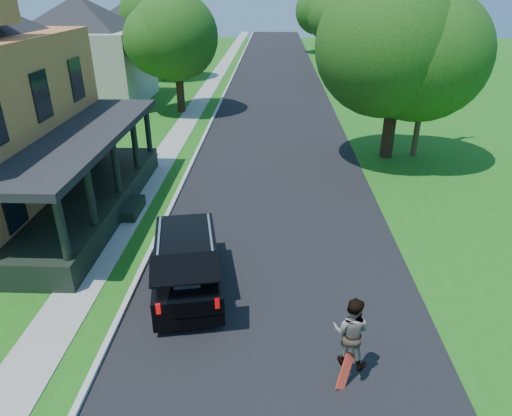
{
  "coord_description": "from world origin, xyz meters",
  "views": [
    {
      "loc": [
        -0.17,
        -9.13,
        7.75
      ],
      "look_at": [
        -0.64,
        3.0,
        1.8
      ],
      "focal_mm": 32.0,
      "sensor_mm": 36.0,
      "label": 1
    }
  ],
  "objects_px": {
    "skateboarder": "(351,332)",
    "tree_right_near": "(400,37)",
    "black_suv": "(187,263)",
    "utility_pole_near": "(432,36)"
  },
  "relations": [
    {
      "from": "black_suv",
      "to": "utility_pole_near",
      "type": "distance_m",
      "value": 15.71
    },
    {
      "from": "utility_pole_near",
      "to": "tree_right_near",
      "type": "bearing_deg",
      "value": 169.17
    },
    {
      "from": "tree_right_near",
      "to": "utility_pole_near",
      "type": "relative_size",
      "value": 0.8
    },
    {
      "from": "tree_right_near",
      "to": "black_suv",
      "type": "bearing_deg",
      "value": -125.02
    },
    {
      "from": "skateboarder",
      "to": "tree_right_near",
      "type": "xyz_separation_m",
      "value": [
        3.93,
        14.49,
        4.42
      ]
    },
    {
      "from": "skateboarder",
      "to": "tree_right_near",
      "type": "relative_size",
      "value": 0.19
    },
    {
      "from": "skateboarder",
      "to": "utility_pole_near",
      "type": "bearing_deg",
      "value": -88.77
    },
    {
      "from": "black_suv",
      "to": "utility_pole_near",
      "type": "bearing_deg",
      "value": 39.94
    },
    {
      "from": "skateboarder",
      "to": "tree_right_near",
      "type": "height_order",
      "value": "tree_right_near"
    },
    {
      "from": "black_suv",
      "to": "utility_pole_near",
      "type": "xyz_separation_m",
      "value": [
        9.44,
        11.57,
        4.89
      ]
    }
  ]
}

